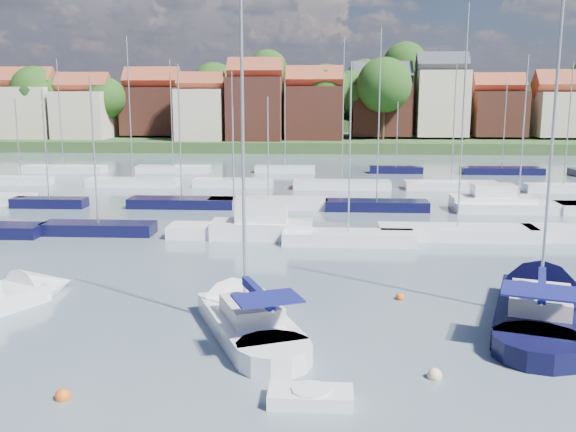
{
  "coord_description": "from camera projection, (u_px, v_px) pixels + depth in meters",
  "views": [
    {
      "loc": [
        -0.91,
        -23.36,
        9.95
      ],
      "look_at": [
        -3.13,
        14.0,
        2.74
      ],
      "focal_mm": 40.0,
      "sensor_mm": 36.0,
      "label": 1
    }
  ],
  "objects": [
    {
      "name": "sailboat_centre",
      "position": [
        241.0,
        315.0,
        28.11
      ],
      "size": [
        6.9,
        11.17,
        14.86
      ],
      "rotation": [
        0.0,
        0.0,
        1.97
      ],
      "color": "white",
      "rests_on": "ground"
    },
    {
      "name": "marina_field",
      "position": [
        356.0,
        198.0,
        58.98
      ],
      "size": [
        79.62,
        41.41,
        15.93
      ],
      "color": "white",
      "rests_on": "ground"
    },
    {
      "name": "far_shore_town",
      "position": [
        340.0,
        115.0,
        153.76
      ],
      "size": [
        212.46,
        90.0,
        22.27
      ],
      "color": "#334924",
      "rests_on": "ground"
    },
    {
      "name": "sailboat_navy",
      "position": [
        539.0,
        302.0,
        29.97
      ],
      "size": [
        7.47,
        13.71,
        18.31
      ],
      "rotation": [
        0.0,
        0.0,
        1.25
      ],
      "color": "black",
      "rests_on": "ground"
    },
    {
      "name": "buoy_d",
      "position": [
        434.0,
        378.0,
        22.73
      ],
      "size": [
        0.53,
        0.53,
        0.53
      ],
      "primitive_type": "sphere",
      "color": "beige",
      "rests_on": "ground"
    },
    {
      "name": "buoy_c",
      "position": [
        250.0,
        361.0,
        24.15
      ],
      "size": [
        0.47,
        0.47,
        0.47
      ],
      "primitive_type": "sphere",
      "color": "#D85914",
      "rests_on": "ground"
    },
    {
      "name": "ground",
      "position": [
        335.0,
        194.0,
        63.93
      ],
      "size": [
        260.0,
        260.0,
        0.0
      ],
      "primitive_type": "plane",
      "color": "#4D5E69",
      "rests_on": "ground"
    },
    {
      "name": "buoy_b",
      "position": [
        63.0,
        399.0,
        21.18
      ],
      "size": [
        0.53,
        0.53,
        0.53
      ],
      "primitive_type": "sphere",
      "color": "#D85914",
      "rests_on": "ground"
    },
    {
      "name": "tender",
      "position": [
        311.0,
        397.0,
        20.83
      ],
      "size": [
        2.78,
        1.3,
        0.6
      ],
      "rotation": [
        0.0,
        0.0,
        -0.0
      ],
      "color": "white",
      "rests_on": "ground"
    },
    {
      "name": "buoy_e",
      "position": [
        400.0,
        299.0,
        31.4
      ],
      "size": [
        0.44,
        0.44,
        0.44
      ],
      "primitive_type": "sphere",
      "color": "#D85914",
      "rests_on": "ground"
    }
  ]
}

